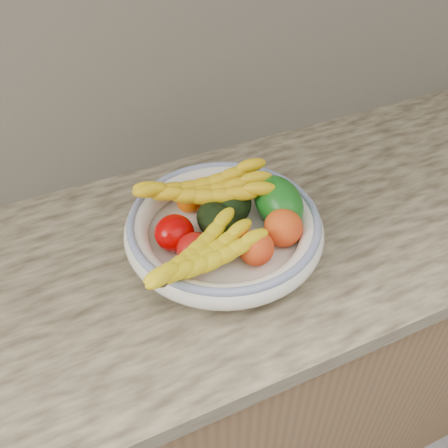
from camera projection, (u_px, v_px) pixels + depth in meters
The scene contains 14 objects.
kitchen_counter at pixel (220, 355), 1.32m from camera, with size 2.44×0.66×1.40m.
fruit_bowl at pixel (224, 228), 0.97m from camera, with size 0.39×0.39×0.08m.
clementine_back_left at pixel (189, 201), 1.03m from camera, with size 0.05×0.05×0.05m, color #FF6B05.
clementine_back_right at pixel (213, 187), 1.06m from camera, with size 0.05×0.05×0.05m, color #FF6705.
clementine_back_mid at pixel (214, 201), 1.03m from camera, with size 0.05×0.05×0.05m, color #E35104.
tomato_left at pixel (174, 233), 0.95m from camera, with size 0.08×0.08×0.07m, color #B10000.
tomato_near_left at pixel (195, 249), 0.91m from camera, with size 0.07×0.07×0.06m, color #AE0E0C.
avocado_center at pixel (218, 222), 0.97m from camera, with size 0.07×0.10×0.07m, color black.
avocado_right at pixel (233, 207), 1.00m from camera, with size 0.07×0.10×0.07m, color black.
green_mango at pixel (278, 202), 0.99m from camera, with size 0.08×0.13×0.09m, color #105612.
peach_front at pixel (256, 248), 0.91m from camera, with size 0.07×0.07×0.07m, color orange.
peach_right at pixel (283, 228), 0.95m from camera, with size 0.07×0.07×0.07m, color orange.
banana_bunch_back at pixel (204, 193), 0.99m from camera, with size 0.29×0.11×0.08m, color yellow, non-canonical shape.
banana_bunch_front at pixel (203, 258), 0.87m from camera, with size 0.26×0.11×0.07m, color yellow, non-canonical shape.
Camera 1 is at (-0.30, 1.02, 1.62)m, focal length 40.00 mm.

